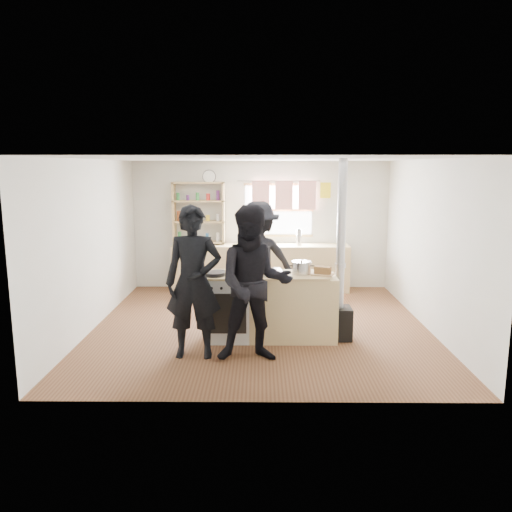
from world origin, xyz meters
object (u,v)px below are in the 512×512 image
(thermos, at_px, (299,237))
(bread_board, at_px, (323,271))
(skillet_greens, at_px, (214,274))
(person_near_right, at_px, (254,284))
(flue_heater, at_px, (339,293))
(stockpot_stove, at_px, (243,267))
(roast_tray, at_px, (268,272))
(cooking_island, at_px, (271,306))
(stockpot_counter, at_px, (302,268))
(person_near_left, at_px, (194,282))
(person_far, at_px, (258,261))

(thermos, xyz_separation_m, bread_board, (0.11, -2.84, -0.07))
(skillet_greens, bearing_deg, person_near_right, -50.25)
(skillet_greens, bearing_deg, flue_heater, 4.02)
(stockpot_stove, bearing_deg, roast_tray, -26.19)
(cooking_island, bearing_deg, stockpot_counter, -0.96)
(person_near_left, bearing_deg, thermos, 65.13)
(stockpot_stove, relative_size, stockpot_counter, 0.85)
(cooking_island, bearing_deg, person_near_right, -105.52)
(skillet_greens, relative_size, bread_board, 1.22)
(thermos, height_order, person_far, person_far)
(roast_tray, distance_m, bread_board, 0.75)
(cooking_island, bearing_deg, skillet_greens, -170.92)
(bread_board, bearing_deg, person_near_left, -160.43)
(roast_tray, xyz_separation_m, person_near_right, (-0.18, -0.71, -0.00))
(stockpot_counter, bearing_deg, flue_heater, 0.52)
(skillet_greens, distance_m, person_near_left, 0.59)
(stockpot_stove, bearing_deg, bread_board, -8.66)
(flue_heater, xyz_separation_m, person_far, (-1.14, 0.92, 0.27))
(thermos, relative_size, cooking_island, 0.15)
(thermos, bearing_deg, flue_heater, -82.63)
(skillet_greens, bearing_deg, stockpot_counter, 5.57)
(person_near_right, relative_size, person_far, 1.04)
(flue_heater, bearing_deg, roast_tray, -175.75)
(stockpot_counter, relative_size, person_near_right, 0.14)
(skillet_greens, relative_size, person_near_right, 0.21)
(skillet_greens, bearing_deg, thermos, 64.68)
(flue_heater, distance_m, person_near_right, 1.45)
(bread_board, distance_m, person_near_left, 1.79)
(thermos, distance_m, roast_tray, 2.92)
(thermos, bearing_deg, bread_board, -87.78)
(thermos, height_order, stockpot_counter, thermos)
(person_near_left, xyz_separation_m, person_far, (0.80, 1.60, -0.03))
(cooking_island, xyz_separation_m, flue_heater, (0.95, -0.00, 0.19))
(person_near_right, bearing_deg, stockpot_stove, 96.84)
(flue_heater, bearing_deg, bread_board, -164.00)
(thermos, height_order, person_near_left, person_near_left)
(roast_tray, xyz_separation_m, person_far, (-0.14, 1.00, -0.04))
(skillet_greens, height_order, flue_heater, flue_heater)
(person_near_right, xyz_separation_m, person_far, (0.04, 1.71, -0.04))
(stockpot_counter, bearing_deg, bread_board, -13.27)
(thermos, relative_size, person_near_left, 0.15)
(person_near_left, bearing_deg, skillet_greens, 69.11)
(skillet_greens, distance_m, stockpot_stove, 0.45)
(stockpot_stove, relative_size, bread_board, 0.68)
(bread_board, bearing_deg, person_far, 131.75)
(person_near_left, bearing_deg, stockpot_stove, 51.71)
(cooking_island, relative_size, stockpot_stove, 8.69)
(person_far, bearing_deg, thermos, -128.93)
(bread_board, bearing_deg, skillet_greens, -178.05)
(skillet_greens, distance_m, flue_heater, 1.76)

